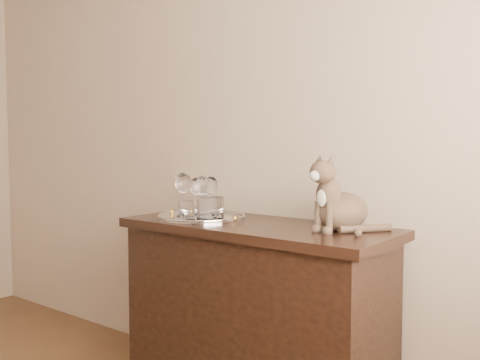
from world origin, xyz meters
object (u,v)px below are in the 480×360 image
Objects in this scene: tumbler_b at (187,210)px; cat at (341,192)px; wine_glass_b at (211,195)px; tray at (202,218)px; wine_glass_d at (202,196)px; tumbler_a at (207,209)px; sideboard at (256,320)px; wine_glass_c at (183,194)px; tumbler_c at (214,208)px; wine_glass_a at (196,196)px.

cat is at bearing 17.95° from tumbler_b.
cat reaches higher than wine_glass_b.
tumbler_b is (0.01, -0.11, 0.05)m from tray.
tumbler_a is (0.10, -0.08, -0.04)m from wine_glass_d.
sideboard is 11.92× the size of tumbler_a.
wine_glass_c is at bearing -102.88° from wine_glass_b.
wine_glass_b is 0.11m from wine_glass_d.
sideboard is 0.52m from tumbler_c.
wine_glass_b is 0.70m from cat.
tumbler_b is at bearing -159.77° from tumbler_a.
sideboard is 14.51× the size of tumbler_b.
tumbler_c reaches higher than sideboard.
wine_glass_b is at bearing 135.18° from tumbler_c.
tumbler_b is (-0.09, -0.03, -0.01)m from tumbler_a.
wine_glass_c reaches higher than wine_glass_b.
wine_glass_b is 1.76× the size of tumbler_a.
tray is 0.10m from wine_glass_d.
sideboard is 0.60m from wine_glass_d.
wine_glass_d is 1.86× the size of tumbler_a.
wine_glass_c is at bearing 167.93° from tumbler_a.
tumbler_b is (0.02, -0.12, -0.05)m from wine_glass_d.
tumbler_c reaches higher than tray.
wine_glass_c is 0.17m from tumbler_c.
wine_glass_b is at bearing 165.34° from sideboard.
wine_glass_a is at bearing 119.52° from tumbler_b.
tumbler_c is at bearing -168.43° from sideboard.
tumbler_a is (0.14, -0.19, -0.04)m from wine_glass_b.
tumbler_b is (0.09, -0.16, -0.05)m from wine_glass_a.
wine_glass_b is 2.14× the size of tumbler_b.
wine_glass_c is at bearing -157.95° from cat.
wine_glass_a reaches higher than tumbler_c.
wine_glass_c is 1.08× the size of wine_glass_d.
tumbler_a is 0.33× the size of cat.
wine_glass_c reaches higher than wine_glass_d.
sideboard is at bearing -157.72° from cat.
tumbler_a is 0.59m from cat.
wine_glass_a is 1.78× the size of tumbler_c.
tray is 0.10m from tumbler_c.
tumbler_b is (-0.28, -0.14, 0.47)m from sideboard.
tumbler_b is at bearing -76.32° from wine_glass_b.
cat is (0.73, 0.05, 0.06)m from wine_glass_a.
wine_glass_a is 0.57× the size of cat.
wine_glass_c is 0.19m from tumbler_a.
wine_glass_a is 0.09m from wine_glass_c.
tray is 3.97× the size of tumbler_a.
wine_glass_d is 1.92× the size of tumbler_c.
sideboard is 0.65m from wine_glass_c.
wine_glass_c is 0.67× the size of cat.
cat is (0.70, -0.02, 0.05)m from wine_glass_b.
sideboard is 0.62m from wine_glass_b.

